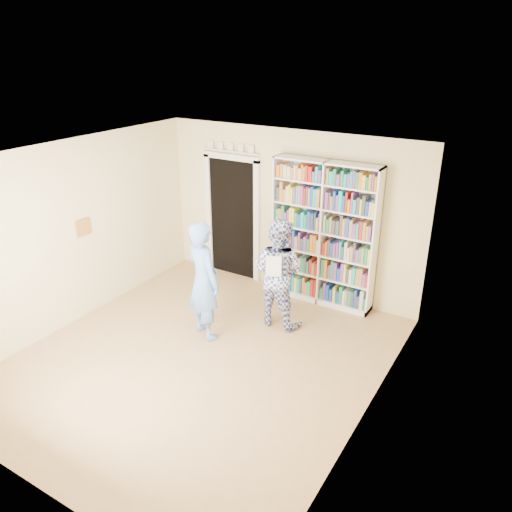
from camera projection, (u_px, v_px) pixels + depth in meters
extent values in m
plane|color=#A87D51|center=(201.00, 359.00, 6.70)|extent=(5.00, 5.00, 0.00)
plane|color=white|center=(190.00, 159.00, 5.63)|extent=(5.00, 5.00, 0.00)
plane|color=beige|center=(289.00, 213.00, 8.14)|extent=(4.50, 0.00, 4.50)
plane|color=beige|center=(72.00, 234.00, 7.23)|extent=(0.00, 5.00, 5.00)
plane|color=beige|center=(372.00, 315.00, 5.11)|extent=(0.00, 5.00, 5.00)
cube|color=white|center=(324.00, 235.00, 7.76)|extent=(1.68, 0.32, 2.31)
cube|color=white|center=(324.00, 235.00, 7.76)|extent=(0.03, 0.32, 2.31)
cube|color=black|center=(233.00, 219.00, 8.76)|extent=(0.90, 0.03, 2.10)
cube|color=white|center=(209.00, 215.00, 8.99)|extent=(0.10, 0.06, 2.20)
cube|color=white|center=(257.00, 224.00, 8.51)|extent=(0.10, 0.06, 2.20)
cube|color=white|center=(231.00, 157.00, 8.31)|extent=(1.10, 0.06, 0.10)
cube|color=white|center=(231.00, 151.00, 8.27)|extent=(1.10, 0.08, 0.02)
cube|color=brown|center=(83.00, 227.00, 7.36)|extent=(0.03, 0.25, 0.25)
imported|color=#6392DD|center=(204.00, 281.00, 6.93)|extent=(0.74, 0.62, 1.73)
imported|color=navy|center=(278.00, 272.00, 7.26)|extent=(0.83, 0.65, 1.66)
cube|color=white|center=(274.00, 266.00, 6.93)|extent=(0.21, 0.09, 0.31)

